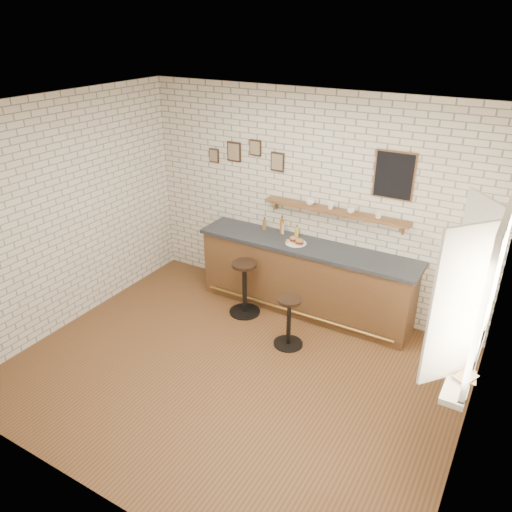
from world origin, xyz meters
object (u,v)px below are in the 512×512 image
(shelf_cup_a, at_px, (310,202))
(shelf_cup_b, at_px, (331,206))
(book_upper, at_px, (458,372))
(shelf_cup_d, at_px, (378,215))
(book_lower, at_px, (458,374))
(bitters_bottle_amber, at_px, (282,227))
(sandwich_plate, at_px, (296,243))
(ciabatta_sandwich, at_px, (297,240))
(bar_stool_right, at_px, (289,320))
(bitters_bottle_brown, at_px, (264,225))
(bar_stool_left, at_px, (245,286))
(shelf_cup_c, at_px, (351,210))
(bar_counter, at_px, (305,278))
(condiment_bottle_yellow, at_px, (297,232))
(bitters_bottle_white, at_px, (282,228))

(shelf_cup_a, bearing_deg, shelf_cup_b, -6.51)
(book_upper, bearing_deg, shelf_cup_a, 164.66)
(shelf_cup_d, height_order, book_lower, shelf_cup_d)
(bitters_bottle_amber, bearing_deg, sandwich_plate, -32.29)
(book_lower, bearing_deg, ciabatta_sandwich, 138.07)
(ciabatta_sandwich, relative_size, bar_stool_right, 0.36)
(bitters_bottle_brown, bearing_deg, shelf_cup_d, 0.99)
(shelf_cup_a, bearing_deg, book_upper, -45.32)
(bar_stool_left, height_order, bar_stool_right, bar_stool_left)
(bar_stool_right, distance_m, shelf_cup_c, 1.63)
(shelf_cup_a, bearing_deg, ciabatta_sandwich, -111.38)
(shelf_cup_b, bearing_deg, shelf_cup_c, -56.21)
(bar_counter, relative_size, bar_stool_right, 4.59)
(sandwich_plate, bearing_deg, shelf_cup_c, 19.63)
(bitters_bottle_amber, xyz_separation_m, condiment_bottle_yellow, (0.23, 0.00, -0.03))
(shelf_cup_b, xyz_separation_m, book_upper, (2.04, -1.88, -0.59))
(bar_counter, distance_m, shelf_cup_a, 1.06)
(ciabatta_sandwich, distance_m, bitters_bottle_brown, 0.65)
(bar_counter, xyz_separation_m, book_upper, (2.27, -1.68, 0.45))
(bitters_bottle_amber, distance_m, shelf_cup_c, 1.07)
(book_lower, bearing_deg, bar_stool_left, 150.79)
(book_upper, bearing_deg, bitters_bottle_white, 169.30)
(bitters_bottle_amber, bearing_deg, shelf_cup_c, 1.64)
(bitters_bottle_brown, xyz_separation_m, shelf_cup_d, (1.62, 0.03, 0.46))
(bitters_bottle_amber, distance_m, shelf_cup_a, 0.59)
(bitters_bottle_white, distance_m, shelf_cup_d, 1.41)
(shelf_cup_c, height_order, shelf_cup_d, shelf_cup_d)
(ciabatta_sandwich, height_order, shelf_cup_a, shelf_cup_a)
(condiment_bottle_yellow, relative_size, book_lower, 0.85)
(bitters_bottle_white, relative_size, shelf_cup_c, 1.89)
(bitters_bottle_amber, bearing_deg, shelf_cup_a, 4.03)
(condiment_bottle_yellow, relative_size, book_upper, 0.87)
(shelf_cup_a, bearing_deg, condiment_bottle_yellow, -176.79)
(bar_counter, height_order, book_upper, bar_counter)
(shelf_cup_b, bearing_deg, book_lower, -99.03)
(bitters_bottle_white, xyz_separation_m, shelf_cup_b, (0.69, 0.03, 0.45))
(bar_counter, distance_m, bitters_bottle_amber, 0.78)
(bitters_bottle_brown, relative_size, shelf_cup_b, 2.07)
(sandwich_plate, bearing_deg, bitters_bottle_brown, 161.30)
(shelf_cup_b, distance_m, book_lower, 2.84)
(shelf_cup_b, relative_size, shelf_cup_c, 0.81)
(ciabatta_sandwich, xyz_separation_m, bar_stool_left, (-0.54, -0.47, -0.64))
(sandwich_plate, height_order, shelf_cup_a, shelf_cup_a)
(bar_stool_right, bearing_deg, shelf_cup_b, 88.41)
(bitters_bottle_white, bearing_deg, book_upper, -34.17)
(sandwich_plate, relative_size, bar_stool_right, 0.41)
(bitters_bottle_brown, xyz_separation_m, book_lower, (3.02, -1.86, -0.15))
(shelf_cup_a, distance_m, shelf_cup_c, 0.58)
(bitters_bottle_amber, bearing_deg, shelf_cup_d, 1.20)
(bitters_bottle_white, xyz_separation_m, book_upper, (2.73, -1.85, -0.14))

